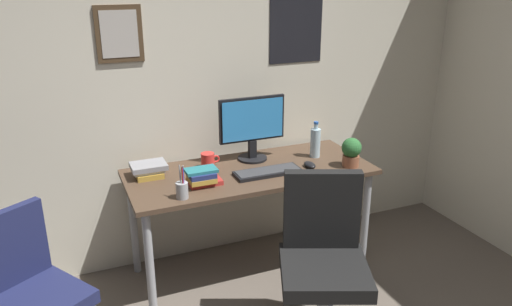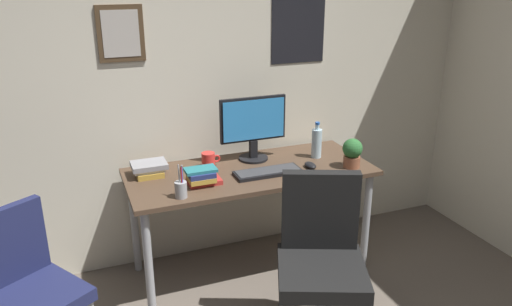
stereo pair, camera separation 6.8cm
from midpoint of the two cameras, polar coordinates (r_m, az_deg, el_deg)
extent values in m
cube|color=beige|center=(3.36, -8.64, 8.64)|extent=(4.40, 0.08, 2.60)
cube|color=#4C3823|center=(3.20, -16.03, 13.00)|extent=(0.28, 0.02, 0.34)
cube|color=beige|center=(3.19, -16.01, 12.98)|extent=(0.22, 0.00, 0.28)
cube|color=black|center=(3.55, 4.07, 14.79)|extent=(0.40, 0.01, 0.56)
cube|color=#4C3828|center=(3.23, -1.29, -2.19)|extent=(1.59, 0.67, 0.03)
cylinder|color=#9EA0A5|center=(3.00, -12.73, -12.67)|extent=(0.05, 0.05, 0.71)
cylinder|color=#9EA0A5|center=(3.49, 11.86, -7.62)|extent=(0.05, 0.05, 0.71)
cylinder|color=#9EA0A5|center=(3.47, -14.43, -8.01)|extent=(0.05, 0.05, 0.71)
cylinder|color=#9EA0A5|center=(3.90, 7.37, -4.24)|extent=(0.05, 0.05, 0.71)
cube|color=black|center=(2.73, 7.13, -13.33)|extent=(0.60, 0.60, 0.08)
cube|color=black|center=(2.77, 6.87, -6.45)|extent=(0.41, 0.23, 0.45)
cube|color=#1E234C|center=(2.75, -24.50, -15.34)|extent=(0.58, 0.58, 0.07)
cube|color=#1E234C|center=(2.78, -27.29, -9.74)|extent=(0.36, 0.26, 0.40)
cylinder|color=black|center=(3.40, -1.00, -0.59)|extent=(0.20, 0.20, 0.01)
cube|color=black|center=(3.38, -1.00, 0.48)|extent=(0.05, 0.04, 0.12)
cube|color=black|center=(3.32, -1.06, 3.92)|extent=(0.46, 0.02, 0.30)
cube|color=#338CD8|center=(3.30, -0.93, 3.83)|extent=(0.43, 0.00, 0.27)
cube|color=black|center=(3.16, 0.72, -2.22)|extent=(0.43, 0.15, 0.02)
cube|color=#38383A|center=(3.15, 0.72, -2.00)|extent=(0.41, 0.13, 0.00)
ellipsoid|color=black|center=(3.27, 5.59, -1.36)|extent=(0.06, 0.11, 0.04)
cylinder|color=silver|center=(3.44, 6.25, 1.15)|extent=(0.07, 0.07, 0.20)
cylinder|color=silver|center=(3.40, 6.33, 3.06)|extent=(0.03, 0.03, 0.04)
cylinder|color=#2659B2|center=(3.40, 6.35, 3.47)|extent=(0.03, 0.03, 0.01)
cylinder|color=red|center=(3.25, -6.15, -0.90)|extent=(0.09, 0.09, 0.10)
torus|color=red|center=(3.26, -5.21, -0.68)|extent=(0.05, 0.01, 0.05)
cylinder|color=brown|center=(3.32, 10.23, -0.90)|extent=(0.11, 0.11, 0.07)
sphere|color=#2D6B33|center=(3.29, 10.33, 0.61)|extent=(0.13, 0.13, 0.13)
ellipsoid|color=#287A38|center=(3.30, 9.65, 0.74)|extent=(0.07, 0.08, 0.02)
ellipsoid|color=#287A38|center=(3.32, 10.56, 1.18)|extent=(0.07, 0.08, 0.02)
ellipsoid|color=#287A38|center=(3.25, 10.25, 0.76)|extent=(0.08, 0.07, 0.02)
cylinder|color=#9EA0A5|center=(2.85, -9.16, -4.26)|extent=(0.07, 0.07, 0.09)
cylinder|color=#263FBF|center=(2.81, -9.02, -2.87)|extent=(0.01, 0.01, 0.13)
cylinder|color=red|center=(2.81, -9.09, -2.89)|extent=(0.01, 0.01, 0.13)
cylinder|color=black|center=(2.81, -9.12, -2.89)|extent=(0.01, 0.01, 0.13)
cylinder|color=#9EA0A5|center=(2.82, -9.06, -2.70)|extent=(0.01, 0.03, 0.14)
cylinder|color=#9EA0A5|center=(2.81, -9.38, -2.75)|extent=(0.01, 0.02, 0.14)
cube|color=gold|center=(3.19, -12.76, -2.41)|extent=(0.16, 0.15, 0.03)
cube|color=silver|center=(3.18, -12.84, -1.97)|extent=(0.19, 0.12, 0.02)
cube|color=gray|center=(3.18, -12.84, -1.46)|extent=(0.22, 0.17, 0.03)
cube|color=#B22D28|center=(3.03, -6.56, -3.28)|extent=(0.20, 0.13, 0.03)
cube|color=gold|center=(2.99, -6.89, -2.99)|extent=(0.16, 0.13, 0.03)
cube|color=navy|center=(2.99, -6.97, -2.38)|extent=(0.16, 0.15, 0.03)
cube|color=#26727A|center=(2.98, -6.98, -1.98)|extent=(0.19, 0.11, 0.02)
camera|label=1|loc=(0.03, -90.63, -0.23)|focal=34.86mm
camera|label=2|loc=(0.03, 89.37, 0.23)|focal=34.86mm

